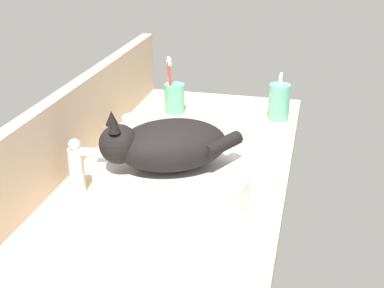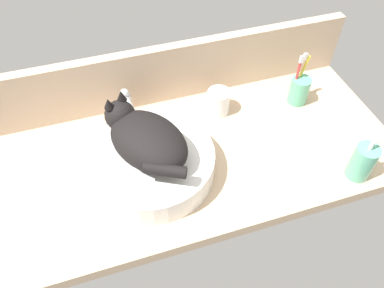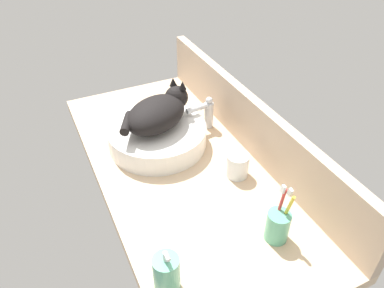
{
  "view_description": "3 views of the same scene",
  "coord_description": "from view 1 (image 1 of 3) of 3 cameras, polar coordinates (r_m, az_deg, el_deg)",
  "views": [
    {
      "loc": [
        -120.46,
        -33.12,
        62.14
      ],
      "look_at": [
        -1.99,
        -4.73,
        8.15
      ],
      "focal_mm": 50.0,
      "sensor_mm": 36.0,
      "label": 1
    },
    {
      "loc": [
        -24.27,
        -70.45,
        88.87
      ],
      "look_at": [
        -3.01,
        -3.84,
        8.64
      ],
      "focal_mm": 35.0,
      "sensor_mm": 36.0,
      "label": 2
    },
    {
      "loc": [
        92.12,
        -39.63,
        86.58
      ],
      "look_at": [
        0.62,
        3.6,
        8.82
      ],
      "focal_mm": 35.0,
      "sensor_mm": 36.0,
      "label": 3
    }
  ],
  "objects": [
    {
      "name": "ground_plane",
      "position": [
        1.4,
        -1.69,
        -3.29
      ],
      "size": [
        124.0,
        57.71,
        4.0
      ],
      "primitive_type": "cube",
      "color": "#D1B28E"
    },
    {
      "name": "backsplash_panel",
      "position": [
        1.44,
        -12.19,
        2.31
      ],
      "size": [
        124.0,
        3.6,
        20.74
      ],
      "primitive_type": "cube",
      "color": "tan",
      "rests_on": "ground_plane"
    },
    {
      "name": "sink_basin",
      "position": [
        1.24,
        -2.07,
        -4.09
      ],
      "size": [
        36.51,
        36.51,
        7.97
      ],
      "primitive_type": "cylinder",
      "color": "white",
      "rests_on": "ground_plane"
    },
    {
      "name": "cat",
      "position": [
        1.19,
        -2.77,
        -0.05
      ],
      "size": [
        26.75,
        30.17,
        14.0
      ],
      "color": "black",
      "rests_on": "sink_basin"
    },
    {
      "name": "faucet",
      "position": [
        1.28,
        -11.77,
        -2.09
      ],
      "size": [
        3.92,
        11.86,
        13.6
      ],
      "color": "silver",
      "rests_on": "ground_plane"
    },
    {
      "name": "soap_dispenser",
      "position": [
        1.72,
        9.26,
        4.47
      ],
      "size": [
        6.69,
        6.69,
        14.84
      ],
      "color": "#60B793",
      "rests_on": "ground_plane"
    },
    {
      "name": "toothbrush_cup",
      "position": [
        1.76,
        -1.92,
        5.02
      ],
      "size": [
        6.65,
        6.65,
        18.7
      ],
      "color": "#5BB28E",
      "rests_on": "ground_plane"
    },
    {
      "name": "water_glass",
      "position": [
        1.53,
        -5.97,
        1.29
      ],
      "size": [
        7.63,
        7.63,
        8.37
      ],
      "color": "white",
      "rests_on": "ground_plane"
    }
  ]
}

